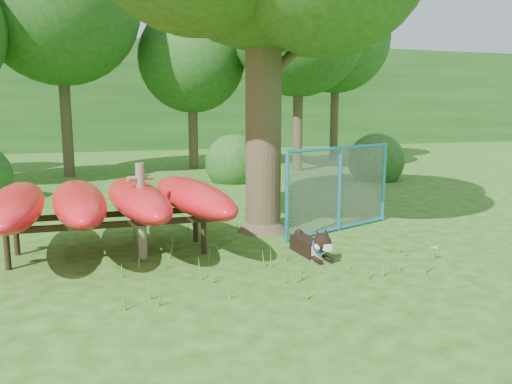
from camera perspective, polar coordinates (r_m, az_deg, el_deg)
name	(u,v)px	position (r m, az deg, el deg)	size (l,w,h in m)	color
ground	(269,280)	(6.84, 1.54, -9.98)	(80.00, 80.00, 0.00)	#1D4E0F
wooden_post	(141,209)	(7.78, -12.96, -1.86)	(0.40, 0.19, 1.48)	#655D4C
kayak_rack	(109,201)	(8.09, -16.50, -0.95)	(3.68, 3.40, 1.13)	black
husky_dog	(312,245)	(7.85, 6.47, -6.08)	(0.34, 1.16, 0.51)	black
fence_section	(340,189)	(9.45, 9.53, 0.38)	(2.58, 1.05, 2.67)	#298BBF
wildflower_clump	(434,249)	(8.08, 19.72, -6.14)	(0.10, 0.10, 0.22)	#4E802A
bg_tree_b	(59,5)	(18.40, -21.58, 19.29)	(5.20, 5.20, 8.22)	#3E3322
bg_tree_c	(192,59)	(19.51, -7.36, 14.80)	(4.00, 4.00, 6.12)	#3E3322
bg_tree_d	(299,29)	(18.73, 4.94, 18.08)	(4.80, 4.80, 7.50)	#3E3322
bg_tree_e	(336,39)	(22.69, 9.16, 16.85)	(4.60, 4.60, 7.55)	#3E3322
shrub_right	(375,180)	(16.68, 13.48, 1.38)	(1.80, 1.80, 1.80)	#1C4D18
shrub_mid	(234,182)	(15.80, -2.55, 1.19)	(1.80, 1.80, 1.80)	#1C4D18
wooded_hillside	(126,98)	(34.15, -14.63, 10.40)	(80.00, 12.00, 6.00)	#1C4D18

